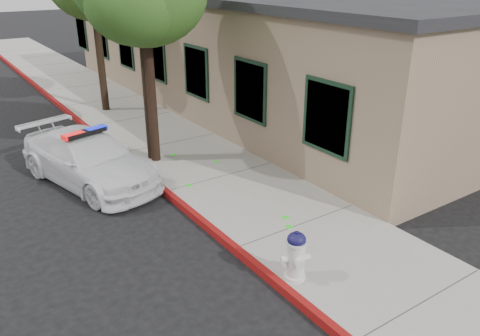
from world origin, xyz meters
name	(u,v)px	position (x,y,z in m)	size (l,w,h in m)	color
ground	(234,255)	(0.00, 0.00, 0.00)	(120.00, 120.00, 0.00)	black
sidewalk	(222,179)	(1.60, 3.00, 0.07)	(3.20, 60.00, 0.15)	gray
red_curb	(167,193)	(0.06, 3.00, 0.08)	(0.14, 60.00, 0.16)	maroon
clapboard_building	(250,49)	(6.69, 9.00, 2.13)	(7.30, 20.89, 4.24)	#968262
police_car	(89,159)	(-1.18, 4.85, 0.64)	(2.85, 4.69, 1.39)	white
fire_hydrant	(296,255)	(0.35, -1.35, 0.60)	(0.52, 0.45, 0.91)	white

